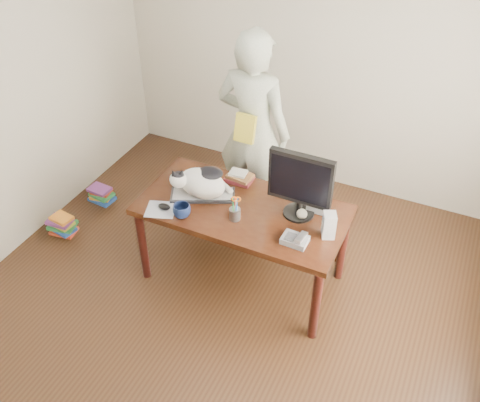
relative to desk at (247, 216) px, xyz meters
name	(u,v)px	position (x,y,z in m)	size (l,w,h in m)	color
room	(202,188)	(0.00, -0.68, 0.75)	(4.50, 4.50, 4.50)	black
desk	(247,216)	(0.00, 0.00, 0.00)	(1.60, 0.80, 0.75)	black
keyboard	(203,195)	(-0.34, -0.08, 0.16)	(0.54, 0.38, 0.03)	black
cat	(200,182)	(-0.36, -0.09, 0.29)	(0.46, 0.38, 0.28)	white
monitor	(300,183)	(0.41, 0.01, 0.45)	(0.48, 0.24, 0.54)	black
pen_cup	(235,213)	(0.00, -0.22, 0.21)	(0.11, 0.11, 0.21)	gray
mousepad	(161,209)	(-0.56, -0.37, 0.15)	(0.28, 0.26, 0.01)	#B5B9C2
mouse	(164,207)	(-0.54, -0.35, 0.17)	(0.12, 0.09, 0.04)	black
coffee_mug	(182,211)	(-0.37, -0.37, 0.20)	(0.13, 0.13, 0.11)	#0D1735
phone	(295,239)	(0.50, -0.28, 0.18)	(0.19, 0.16, 0.08)	slate
speaker	(329,225)	(0.69, -0.11, 0.25)	(0.12, 0.13, 0.20)	#ACACAF
baseball	(302,214)	(0.45, -0.01, 0.19)	(0.08, 0.08, 0.08)	beige
book_stack	(239,177)	(-0.17, 0.23, 0.18)	(0.23, 0.17, 0.08)	#4D1419
calculator	(319,204)	(0.52, 0.18, 0.18)	(0.16, 0.21, 0.06)	slate
person	(253,132)	(-0.27, 0.71, 0.32)	(0.68, 0.44, 1.85)	silver
held_book	(245,128)	(-0.27, 0.54, 0.45)	(0.18, 0.11, 0.24)	gold
book_pile_a	(62,225)	(-1.75, -0.28, -0.51)	(0.27, 0.22, 0.18)	red
book_pile_b	(101,194)	(-1.72, 0.27, -0.53)	(0.26, 0.20, 0.15)	#194096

